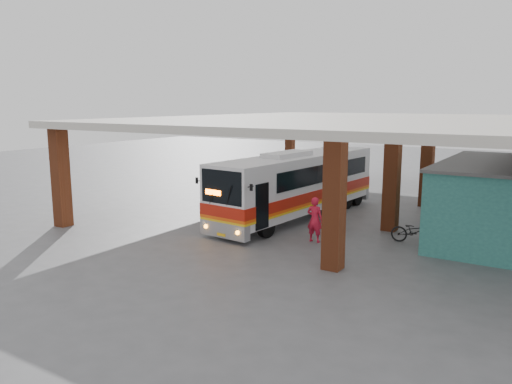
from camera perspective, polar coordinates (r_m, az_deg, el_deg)
The scene contains 8 objects.
ground at distance 20.67m, azimuth 4.46°, elevation -5.00°, with size 90.00×90.00×0.00m, color #515154.
brick_columns at distance 24.19m, azimuth 13.12°, elevation 2.25°, with size 20.10×21.60×4.35m.
canopy_roof at distance 25.72m, azimuth 12.48°, elevation 7.93°, with size 21.00×23.00×0.30m, color beige.
shop_building at distance 22.06m, azimuth 27.17°, elevation -0.98°, with size 5.20×8.20×3.11m.
coach_bus at distance 23.60m, azimuth 4.73°, elevation 0.85°, with size 3.23×11.14×3.20m.
motorcycle at distance 20.32m, azimuth 17.75°, elevation -4.31°, with size 0.65×1.86×0.98m, color black.
pedestrian at distance 19.64m, azimuth 6.73°, elevation -3.15°, with size 0.65×0.43×1.80m, color red.
red_chair at distance 24.82m, azimuth 20.48°, elevation -2.28°, with size 0.40×0.40×0.71m.
Camera 1 is at (9.30, -17.65, 5.40)m, focal length 35.00 mm.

